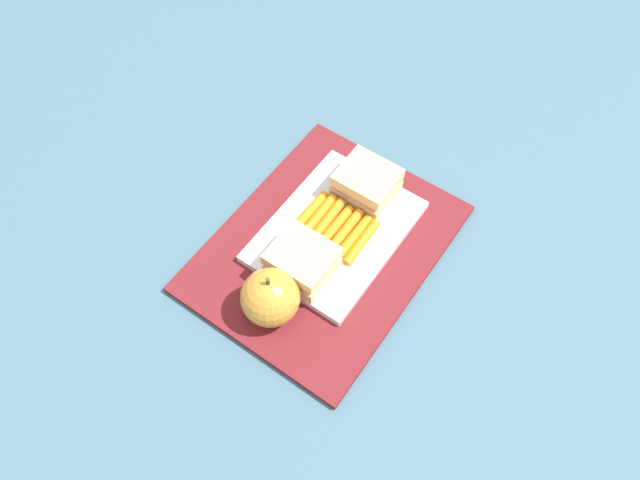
{
  "coord_description": "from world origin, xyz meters",
  "views": [
    {
      "loc": [
        0.37,
        0.25,
        0.74
      ],
      "look_at": [
        0.01,
        0.0,
        0.04
      ],
      "focal_mm": 34.48,
      "sensor_mm": 36.0,
      "label": 1
    }
  ],
  "objects_px": {
    "sandwich_half_right": "(302,261)",
    "apple": "(270,297)",
    "food_tray": "(335,231)",
    "sandwich_half_left": "(367,183)",
    "carrot_sticks_bundle": "(336,226)"
  },
  "relations": [
    {
      "from": "sandwich_half_right",
      "to": "apple",
      "type": "xyz_separation_m",
      "value": [
        0.07,
        -0.0,
        0.0
      ]
    },
    {
      "from": "food_tray",
      "to": "apple",
      "type": "relative_size",
      "value": 2.63
    },
    {
      "from": "sandwich_half_left",
      "to": "carrot_sticks_bundle",
      "type": "xyz_separation_m",
      "value": [
        0.08,
        0.0,
        -0.02
      ]
    },
    {
      "from": "carrot_sticks_bundle",
      "to": "apple",
      "type": "bearing_deg",
      "value": -0.28
    },
    {
      "from": "sandwich_half_left",
      "to": "sandwich_half_right",
      "type": "xyz_separation_m",
      "value": [
        0.16,
        0.0,
        0.0
      ]
    },
    {
      "from": "food_tray",
      "to": "apple",
      "type": "xyz_separation_m",
      "value": [
        0.15,
        -0.0,
        0.03
      ]
    },
    {
      "from": "food_tray",
      "to": "sandwich_half_left",
      "type": "relative_size",
      "value": 2.88
    },
    {
      "from": "sandwich_half_left",
      "to": "apple",
      "type": "relative_size",
      "value": 0.91
    },
    {
      "from": "carrot_sticks_bundle",
      "to": "sandwich_half_right",
      "type": "bearing_deg",
      "value": -0.2
    },
    {
      "from": "food_tray",
      "to": "sandwich_half_right",
      "type": "bearing_deg",
      "value": 0.0
    },
    {
      "from": "food_tray",
      "to": "carrot_sticks_bundle",
      "type": "xyz_separation_m",
      "value": [
        -0.0,
        0.0,
        0.01
      ]
    },
    {
      "from": "food_tray",
      "to": "carrot_sticks_bundle",
      "type": "distance_m",
      "value": 0.01
    },
    {
      "from": "food_tray",
      "to": "carrot_sticks_bundle",
      "type": "height_order",
      "value": "carrot_sticks_bundle"
    },
    {
      "from": "carrot_sticks_bundle",
      "to": "apple",
      "type": "distance_m",
      "value": 0.15
    },
    {
      "from": "apple",
      "to": "sandwich_half_right",
      "type": "bearing_deg",
      "value": 179.62
    }
  ]
}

